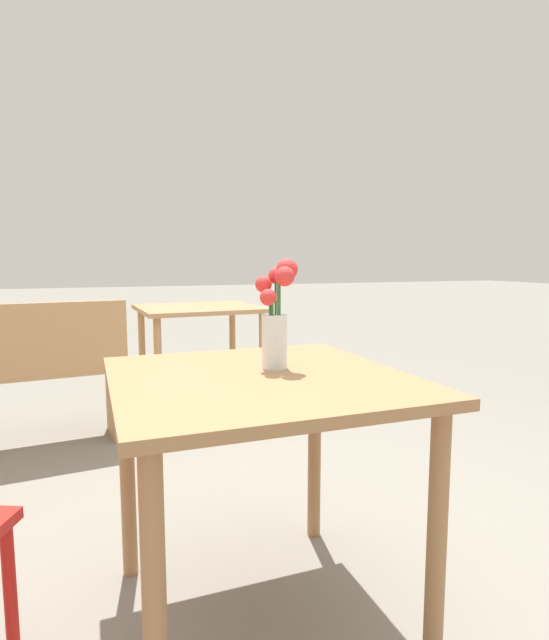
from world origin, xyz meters
The scene contains 4 objects.
ground_plane centered at (0.00, 0.00, 0.00)m, with size 40.00×40.00×0.00m, color gray.
table_front centered at (0.00, 0.00, 0.64)m, with size 0.82×0.84×0.75m.
flower_vase centered at (0.08, 0.06, 0.90)m, with size 0.12×0.13×0.33m.
table_back centered at (0.31, 2.26, 0.63)m, with size 0.89×0.82×0.74m.
Camera 1 is at (-0.45, -1.32, 1.08)m, focal length 28.00 mm.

